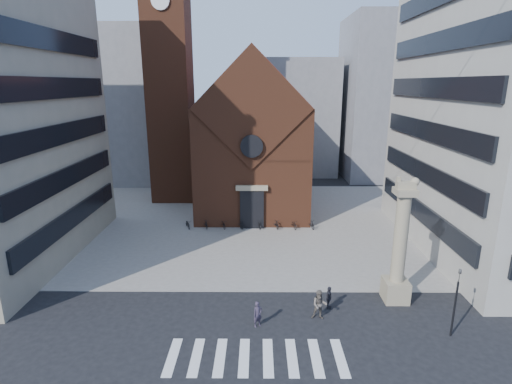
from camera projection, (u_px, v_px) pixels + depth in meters
ground at (247, 325)px, 24.53m from camera, size 120.00×120.00×0.00m
piazza at (252, 221)px, 42.85m from camera, size 46.00×30.00×0.05m
zebra_crossing at (256, 357)px, 21.63m from camera, size 10.20×3.20×0.01m
church at (253, 140)px, 46.57m from camera, size 12.00×16.65×18.00m
campanile at (169, 71)px, 47.44m from camera, size 5.50×5.50×31.20m
bg_block_left at (122, 106)px, 60.33m from camera, size 16.00×14.00×22.00m
bg_block_mid at (291, 117)px, 65.51m from camera, size 14.00×12.00×18.00m
bg_block_right at (396, 99)px, 61.72m from camera, size 16.00×14.00×24.00m
lion_column at (399, 253)px, 26.45m from camera, size 1.63×1.60×8.68m
traffic_light at (456, 301)px, 22.88m from camera, size 0.13×0.16×4.30m
pedestrian_0 at (258, 314)px, 24.20m from camera, size 0.72×0.66×1.64m
pedestrian_1 at (320, 305)px, 24.96m from camera, size 1.02×0.84×1.94m
pedestrian_2 at (329, 298)px, 26.14m from camera, size 0.47×0.95×1.56m
scooter_0 at (188, 224)px, 40.73m from camera, size 1.15×1.75×0.87m
scooter_1 at (205, 223)px, 40.71m from camera, size 1.01×1.65×0.96m
scooter_2 at (223, 224)px, 40.71m from camera, size 1.15×1.75×0.87m
scooter_3 at (240, 223)px, 40.68m from camera, size 1.01×1.65×0.96m
scooter_4 at (258, 224)px, 40.68m from camera, size 1.15×1.75×0.87m
scooter_5 at (275, 224)px, 40.66m from camera, size 1.01×1.65×0.96m
scooter_6 at (293, 224)px, 40.66m from camera, size 1.15×1.75×0.87m
scooter_7 at (311, 224)px, 40.64m from camera, size 1.01×1.65×0.96m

